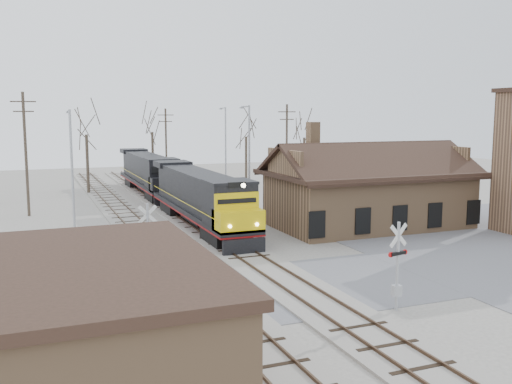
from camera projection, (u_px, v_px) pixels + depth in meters
ground at (293, 287)px, 28.06m from camera, size 140.00×140.00×0.00m
road at (293, 287)px, 28.06m from camera, size 60.00×9.00×0.03m
parking_lot at (509, 241)px, 38.36m from camera, size 22.00×26.00×0.03m
track_main at (205, 229)px, 41.86m from camera, size 3.40×90.00×0.24m
track_siding at (144, 234)px, 40.20m from camera, size 3.40×90.00×0.24m
depot at (368, 195)px, 43.19m from camera, size 15.20×9.31×7.90m
locomotive_lead at (201, 198)px, 42.52m from camera, size 2.92×19.56×4.34m
locomotive_trailing at (149, 173)px, 60.78m from camera, size 2.92×19.56×4.11m
crossbuck_near at (397, 269)px, 24.51m from camera, size 1.10×0.33×3.90m
crossbuck_far at (148, 242)px, 29.94m from camera, size 1.09×0.29×3.84m
streetlight_a at (72, 165)px, 39.66m from camera, size 0.25×2.04×8.80m
streetlight_b at (249, 155)px, 47.01m from camera, size 0.25×2.04×9.21m
streetlight_c at (225, 144)px, 63.19m from camera, size 0.25×2.04×9.27m
utility_pole_a at (26, 152)px, 47.11m from camera, size 2.00×0.24×10.30m
utility_pole_b at (166, 144)px, 70.94m from camera, size 2.00×0.24×9.20m
utility_pole_c at (287, 147)px, 60.99m from camera, size 2.00×0.24×9.54m
tree_b at (86, 125)px, 60.35m from camera, size 4.23×4.23×10.36m
tree_c at (152, 124)px, 71.55m from camera, size 4.19×4.19×10.27m
tree_d at (246, 129)px, 69.37m from camera, size 3.86×3.86×9.45m
tree_e at (304, 130)px, 71.33m from camera, size 3.73×3.73×9.13m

